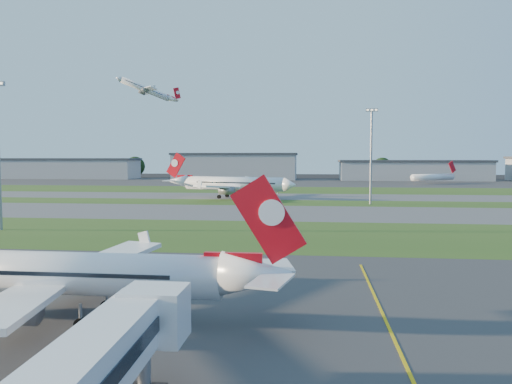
# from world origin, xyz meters

# --- Properties ---
(ground) EXTENTS (700.00, 700.00, 0.00)m
(ground) POSITION_xyz_m (0.00, 0.00, 0.00)
(ground) COLOR black
(ground) RESTS_ON ground
(apron_near) EXTENTS (300.00, 70.00, 0.01)m
(apron_near) POSITION_xyz_m (0.00, 0.00, 0.01)
(apron_near) COLOR #333335
(apron_near) RESTS_ON ground
(grass_strip_a) EXTENTS (300.00, 34.00, 0.01)m
(grass_strip_a) POSITION_xyz_m (0.00, 52.00, 0.01)
(grass_strip_a) COLOR #2F511B
(grass_strip_a) RESTS_ON ground
(taxiway_a) EXTENTS (300.00, 32.00, 0.01)m
(taxiway_a) POSITION_xyz_m (0.00, 85.00, 0.01)
(taxiway_a) COLOR #515154
(taxiway_a) RESTS_ON ground
(grass_strip_b) EXTENTS (300.00, 18.00, 0.01)m
(grass_strip_b) POSITION_xyz_m (0.00, 110.00, 0.01)
(grass_strip_b) COLOR #2F511B
(grass_strip_b) RESTS_ON ground
(taxiway_b) EXTENTS (300.00, 26.00, 0.01)m
(taxiway_b) POSITION_xyz_m (0.00, 132.00, 0.01)
(taxiway_b) COLOR #515154
(taxiway_b) RESTS_ON ground
(grass_strip_c) EXTENTS (300.00, 40.00, 0.01)m
(grass_strip_c) POSITION_xyz_m (0.00, 165.00, 0.01)
(grass_strip_c) COLOR #2F511B
(grass_strip_c) RESTS_ON ground
(apron_far) EXTENTS (400.00, 80.00, 0.01)m
(apron_far) POSITION_xyz_m (0.00, 225.00, 0.01)
(apron_far) COLOR #333335
(apron_far) RESTS_ON ground
(yellow_line) EXTENTS (0.25, 60.00, 0.02)m
(yellow_line) POSITION_xyz_m (5.00, 0.00, 0.00)
(yellow_line) COLOR gold
(yellow_line) RESTS_ON ground
(airliner_parked) EXTENTS (32.84, 27.88, 10.25)m
(airliner_parked) POSITION_xyz_m (-20.41, 7.40, 3.60)
(airliner_parked) COLOR white
(airliner_parked) RESTS_ON ground
(airliner_taxiing) EXTENTS (39.98, 33.59, 12.78)m
(airliner_taxiing) POSITION_xyz_m (-25.15, 123.58, 4.49)
(airliner_taxiing) COLOR white
(airliner_taxiing) RESTS_ON ground
(airliner_departing) EXTENTS (26.41, 22.65, 9.09)m
(airliner_departing) POSITION_xyz_m (-79.75, 203.24, 44.98)
(airliner_departing) COLOR white
(mini_jet_near) EXTENTS (24.73, 17.36, 9.48)m
(mini_jet_near) POSITION_xyz_m (56.97, 217.49, 3.28)
(mini_jet_near) COLOR white
(mini_jet_near) RESTS_ON ground
(light_mast_centre) EXTENTS (3.20, 0.70, 25.80)m
(light_mast_centre) POSITION_xyz_m (15.00, 108.00, 14.81)
(light_mast_centre) COLOR gray
(light_mast_centre) RESTS_ON ground
(hangar_far_west) EXTENTS (91.80, 23.00, 12.20)m
(hangar_far_west) POSITION_xyz_m (-150.00, 255.00, 6.14)
(hangar_far_west) COLOR #95989C
(hangar_far_west) RESTS_ON ground
(hangar_west) EXTENTS (71.40, 23.00, 15.20)m
(hangar_west) POSITION_xyz_m (-45.00, 255.00, 7.64)
(hangar_west) COLOR #95989C
(hangar_west) RESTS_ON ground
(hangar_east) EXTENTS (81.60, 23.00, 11.20)m
(hangar_east) POSITION_xyz_m (55.00, 255.00, 5.64)
(hangar_east) COLOR #95989C
(hangar_east) RESTS_ON ground
(tree_far_west) EXTENTS (11.00, 11.00, 12.00)m
(tree_far_west) POSITION_xyz_m (-190.00, 268.00, 6.49)
(tree_far_west) COLOR black
(tree_far_west) RESTS_ON ground
(tree_west) EXTENTS (12.10, 12.10, 13.20)m
(tree_west) POSITION_xyz_m (-110.00, 270.00, 7.14)
(tree_west) COLOR black
(tree_west) RESTS_ON ground
(tree_mid_west) EXTENTS (9.90, 9.90, 10.80)m
(tree_mid_west) POSITION_xyz_m (-20.00, 266.00, 5.84)
(tree_mid_west) COLOR black
(tree_mid_west) RESTS_ON ground
(tree_mid_east) EXTENTS (11.55, 11.55, 12.60)m
(tree_mid_east) POSITION_xyz_m (40.00, 269.00, 6.81)
(tree_mid_east) COLOR black
(tree_mid_east) RESTS_ON ground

